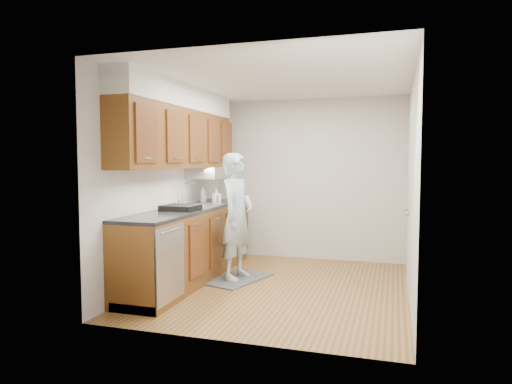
{
  "coord_description": "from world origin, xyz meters",
  "views": [
    {
      "loc": [
        1.32,
        -5.32,
        1.55
      ],
      "look_at": [
        -0.38,
        0.25,
        1.14
      ],
      "focal_mm": 32.0,
      "sensor_mm": 36.0,
      "label": 1
    }
  ],
  "objects_px": {
    "soap_bottle_b": "(217,196)",
    "soda_can": "(217,199)",
    "person": "(237,208)",
    "soap_bottle_a": "(203,194)",
    "dish_rack": "(181,208)"
  },
  "relations": [
    {
      "from": "soap_bottle_a",
      "to": "person",
      "type": "bearing_deg",
      "value": -39.11
    },
    {
      "from": "soap_bottle_b",
      "to": "dish_rack",
      "type": "relative_size",
      "value": 0.52
    },
    {
      "from": "soap_bottle_b",
      "to": "soda_can",
      "type": "relative_size",
      "value": 1.77
    },
    {
      "from": "soap_bottle_a",
      "to": "soda_can",
      "type": "height_order",
      "value": "soap_bottle_a"
    },
    {
      "from": "soap_bottle_a",
      "to": "soda_can",
      "type": "relative_size",
      "value": 2.05
    },
    {
      "from": "dish_rack",
      "to": "person",
      "type": "bearing_deg",
      "value": 45.11
    },
    {
      "from": "soap_bottle_b",
      "to": "soap_bottle_a",
      "type": "bearing_deg",
      "value": 151.37
    },
    {
      "from": "person",
      "to": "soap_bottle_a",
      "type": "height_order",
      "value": "person"
    },
    {
      "from": "soap_bottle_a",
      "to": "soap_bottle_b",
      "type": "xyz_separation_m",
      "value": [
        0.27,
        -0.15,
        -0.02
      ]
    },
    {
      "from": "soap_bottle_b",
      "to": "dish_rack",
      "type": "xyz_separation_m",
      "value": [
        -0.09,
        -0.95,
        -0.08
      ]
    },
    {
      "from": "soap_bottle_b",
      "to": "soda_can",
      "type": "distance_m",
      "value": 0.05
    },
    {
      "from": "soda_can",
      "to": "soap_bottle_a",
      "type": "bearing_deg",
      "value": 149.21
    },
    {
      "from": "dish_rack",
      "to": "soda_can",
      "type": "bearing_deg",
      "value": 86.71
    },
    {
      "from": "dish_rack",
      "to": "soap_bottle_b",
      "type": "bearing_deg",
      "value": 87.24
    },
    {
      "from": "soda_can",
      "to": "dish_rack",
      "type": "bearing_deg",
      "value": -95.94
    }
  ]
}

